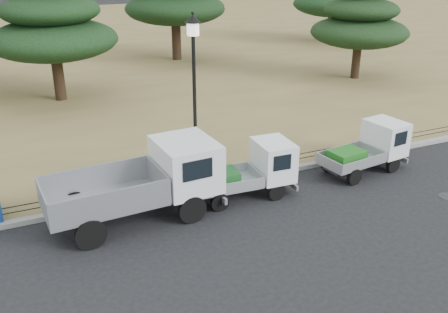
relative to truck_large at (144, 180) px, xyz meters
name	(u,v)px	position (x,y,z in m)	size (l,w,h in m)	color
ground	(252,221)	(2.75, -1.54, -1.21)	(220.00, 220.00, 0.00)	black
lawn	(80,45)	(2.75, 29.06, -1.14)	(120.00, 56.00, 0.15)	olive
curb	(217,183)	(2.75, 1.06, -1.13)	(120.00, 0.25, 0.16)	gray
truck_large	(144,180)	(0.00, 0.00, 0.00)	(5.12, 2.31, 2.18)	black
truck_kei_front	(250,170)	(3.47, 0.02, -0.35)	(3.33, 1.55, 1.73)	black
truck_kei_rear	(369,148)	(8.19, 0.04, -0.36)	(3.40, 1.79, 1.70)	black
street_lamp	(194,74)	(2.14, 1.36, 2.62)	(0.49, 0.49, 5.45)	black
pipe_fence	(215,172)	(2.75, 1.21, -0.77)	(38.00, 0.04, 0.40)	black
manhole	(448,197)	(9.25, -2.74, -1.21)	(0.60, 0.60, 0.01)	#2D2D30
pine_center_left	(52,26)	(-0.71, 13.28, 2.63)	(6.28, 6.28, 6.39)	black
pine_east_near	(360,22)	(15.96, 10.80, 2.21)	(5.62, 5.62, 5.67)	black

